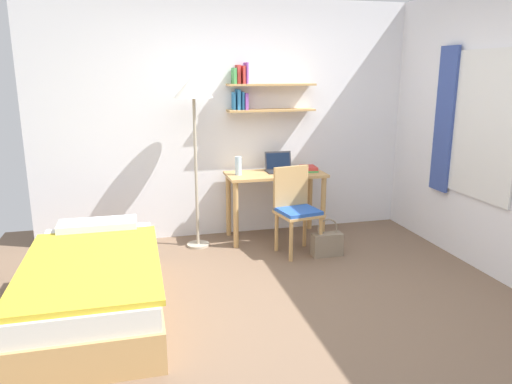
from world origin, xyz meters
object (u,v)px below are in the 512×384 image
bed (95,285)px  water_bottle (238,166)px  desk (275,186)px  laptop (279,166)px  book_stack (308,169)px  handbag (327,243)px  desk_chair (296,207)px  standing_lamp (194,97)px

bed → water_bottle: (1.43, 1.38, 0.61)m
desk → laptop: 0.23m
water_bottle → laptop: bearing=10.0°
bed → book_stack: 2.69m
book_stack → handbag: 0.93m
bed → desk_chair: size_ratio=2.07×
desk → desk_chair: size_ratio=1.22×
bed → handbag: bed is taller
desk → book_stack: 0.43m
desk_chair → laptop: 0.65m
desk → book_stack: bearing=1.8°
desk_chair → book_stack: (0.31, 0.49, 0.29)m
standing_lamp → handbag: (1.24, -0.60, -1.46)m
laptop → water_bottle: size_ratio=1.54×
desk → handbag: bearing=-61.4°
bed → book_stack: size_ratio=7.77×
desk → handbag: size_ratio=2.75×
bed → handbag: size_ratio=4.68×
laptop → water_bottle: 0.50m
desk_chair → laptop: size_ratio=2.88×
standing_lamp → laptop: standing_lamp is taller
water_bottle → bed: bearing=-135.9°
bed → water_bottle: size_ratio=9.18×
book_stack → handbag: bearing=-92.4°
desk → laptop: bearing=51.1°
desk → standing_lamp: bearing=-176.3°
desk_chair → book_stack: 0.64m
desk → handbag: (0.36, -0.66, -0.47)m
bed → handbag: (2.20, 0.72, -0.11)m
bed → laptop: laptop is taller
bed → water_bottle: water_bottle is taller
desk_chair → handbag: (0.28, -0.19, -0.36)m
bed → handbag: 2.32m
bed → laptop: size_ratio=5.96×
bed → desk_chair: (1.93, 0.91, 0.25)m
book_stack → standing_lamp: bearing=-176.9°
water_bottle → handbag: 1.25m
desk_chair → book_stack: size_ratio=3.75×
standing_lamp → handbag: standing_lamp is taller
bed → book_stack: (2.23, 1.39, 0.53)m
desk → laptop: (0.07, 0.09, 0.20)m
desk_chair → handbag: desk_chair is taller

